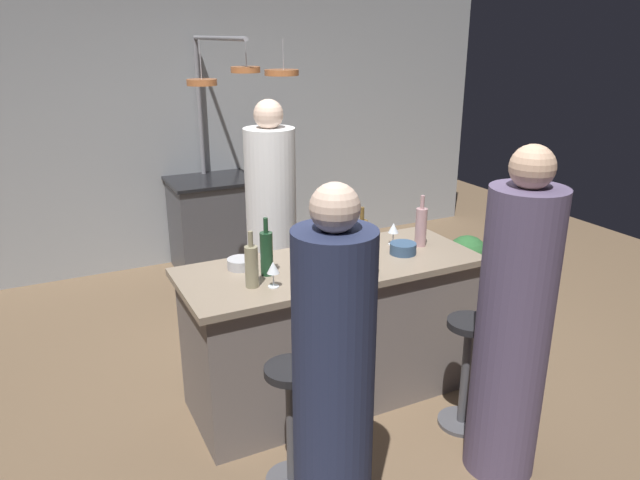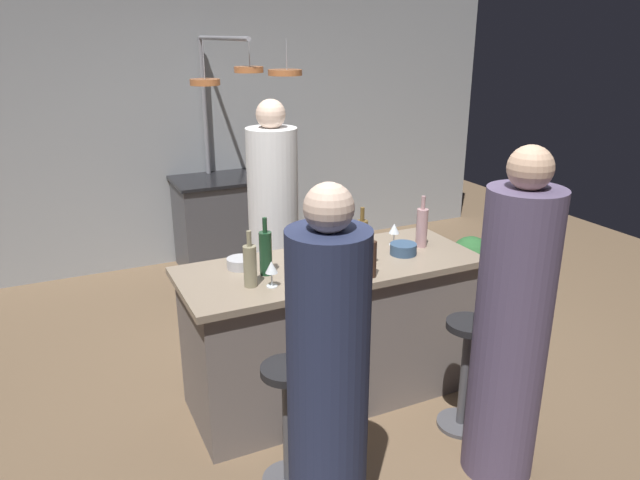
% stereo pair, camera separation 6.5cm
% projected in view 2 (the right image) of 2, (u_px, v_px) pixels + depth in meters
% --- Properties ---
extents(ground_plane, '(9.00, 9.00, 0.00)m').
position_uv_depth(ground_plane, '(330.00, 394.00, 3.82)').
color(ground_plane, brown).
extents(back_wall, '(6.40, 0.16, 2.60)m').
position_uv_depth(back_wall, '(202.00, 129.00, 5.82)').
color(back_wall, '#9EA3A8').
rests_on(back_wall, ground_plane).
extents(kitchen_island, '(1.80, 0.72, 0.90)m').
position_uv_depth(kitchen_island, '(330.00, 331.00, 3.67)').
color(kitchen_island, slate).
rests_on(kitchen_island, ground_plane).
extents(stove_range, '(0.80, 0.64, 0.89)m').
position_uv_depth(stove_range, '(219.00, 223.00, 5.76)').
color(stove_range, '#47474C').
rests_on(stove_range, ground_plane).
extents(chef, '(0.37, 0.37, 1.76)m').
position_uv_depth(chef, '(274.00, 227.00, 4.44)').
color(chef, white).
rests_on(chef, ground_plane).
extents(bar_stool_right, '(0.28, 0.28, 0.68)m').
position_uv_depth(bar_stool_right, '(465.00, 370.00, 3.39)').
color(bar_stool_right, '#4C4C51').
rests_on(bar_stool_right, ground_plane).
extents(guest_right, '(0.36, 0.36, 1.73)m').
position_uv_depth(guest_right, '(511.00, 332.00, 2.92)').
color(guest_right, '#594C6B').
rests_on(guest_right, ground_plane).
extents(bar_stool_left, '(0.28, 0.28, 0.68)m').
position_uv_depth(bar_stool_left, '(288.00, 420.00, 2.95)').
color(bar_stool_left, '#4C4C51').
rests_on(bar_stool_left, ground_plane).
extents(guest_left, '(0.35, 0.35, 1.66)m').
position_uv_depth(guest_left, '(328.00, 386.00, 2.53)').
color(guest_left, '#262D4C').
rests_on(guest_left, ground_plane).
extents(overhead_pot_rack, '(0.90, 1.38, 2.17)m').
position_uv_depth(overhead_pot_rack, '(233.00, 98.00, 4.94)').
color(overhead_pot_rack, gray).
rests_on(overhead_pot_rack, ground_plane).
extents(potted_plant, '(0.36, 0.36, 0.52)m').
position_uv_depth(potted_plant, '(470.00, 261.00, 5.22)').
color(potted_plant, brown).
rests_on(potted_plant, ground_plane).
extents(cutting_board, '(0.32, 0.22, 0.02)m').
position_uv_depth(cutting_board, '(325.00, 255.00, 3.64)').
color(cutting_board, '#997047').
rests_on(cutting_board, kitchen_island).
extents(pepper_mill, '(0.05, 0.05, 0.21)m').
position_uv_depth(pepper_mill, '(372.00, 259.00, 3.30)').
color(pepper_mill, '#382319').
rests_on(pepper_mill, kitchen_island).
extents(wine_bottle_amber, '(0.07, 0.07, 0.29)m').
position_uv_depth(wine_bottle_amber, '(362.00, 235.00, 3.67)').
color(wine_bottle_amber, brown).
rests_on(wine_bottle_amber, kitchen_island).
extents(wine_bottle_dark, '(0.07, 0.07, 0.33)m').
position_uv_depth(wine_bottle_dark, '(315.00, 251.00, 3.34)').
color(wine_bottle_dark, black).
rests_on(wine_bottle_dark, kitchen_island).
extents(wine_bottle_rose, '(0.07, 0.07, 0.33)m').
position_uv_depth(wine_bottle_rose, '(422.00, 227.00, 3.76)').
color(wine_bottle_rose, '#B78C8E').
rests_on(wine_bottle_rose, kitchen_island).
extents(wine_bottle_green, '(0.07, 0.07, 0.33)m').
position_uv_depth(wine_bottle_green, '(266.00, 252.00, 3.32)').
color(wine_bottle_green, '#193D23').
rests_on(wine_bottle_green, kitchen_island).
extents(wine_bottle_white, '(0.07, 0.07, 0.31)m').
position_uv_depth(wine_bottle_white, '(250.00, 265.00, 3.17)').
color(wine_bottle_white, gray).
rests_on(wine_bottle_white, kitchen_island).
extents(wine_glass_near_right_guest, '(0.07, 0.07, 0.15)m').
position_uv_depth(wine_glass_near_right_guest, '(272.00, 268.00, 3.17)').
color(wine_glass_near_right_guest, silver).
rests_on(wine_glass_near_right_guest, kitchen_island).
extents(wine_glass_by_chef, '(0.07, 0.07, 0.15)m').
position_uv_depth(wine_glass_by_chef, '(394.00, 230.00, 3.79)').
color(wine_glass_by_chef, silver).
rests_on(wine_glass_by_chef, kitchen_island).
extents(wine_glass_near_left_guest, '(0.07, 0.07, 0.15)m').
position_uv_depth(wine_glass_near_left_guest, '(372.00, 245.00, 3.51)').
color(wine_glass_near_left_guest, silver).
rests_on(wine_glass_near_left_guest, kitchen_island).
extents(mixing_bowl_blue, '(0.16, 0.16, 0.07)m').
position_uv_depth(mixing_bowl_blue, '(403.00, 249.00, 3.66)').
color(mixing_bowl_blue, '#334C6B').
rests_on(mixing_bowl_blue, kitchen_island).
extents(mixing_bowl_steel, '(0.16, 0.16, 0.06)m').
position_uv_depth(mixing_bowl_steel, '(240.00, 263.00, 3.45)').
color(mixing_bowl_steel, '#B7B7BC').
rests_on(mixing_bowl_steel, kitchen_island).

